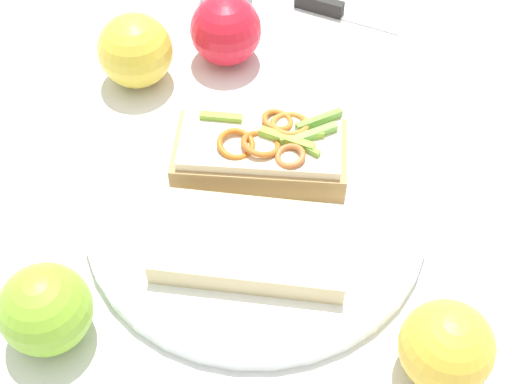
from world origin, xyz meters
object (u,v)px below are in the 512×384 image
at_px(apple_0, 226,30).
at_px(apple_3, 135,51).
at_px(plate, 256,211).
at_px(sandwich, 262,151).
at_px(apple_2, 46,309).
at_px(apple_1, 446,347).
at_px(knife, 329,8).
at_px(bread_slice_side, 251,244).

height_order(apple_0, apple_3, apple_3).
xyz_separation_m(plate, sandwich, (-0.05, 0.02, 0.03)).
bearing_deg(apple_0, apple_2, -37.60).
distance_m(plate, apple_3, 0.23).
distance_m(sandwich, apple_2, 0.24).
xyz_separation_m(apple_0, apple_1, (0.40, 0.06, -0.00)).
relative_size(apple_1, apple_3, 0.92).
relative_size(apple_1, apple_2, 0.98).
bearing_deg(knife, sandwich, -83.06).
xyz_separation_m(plate, apple_0, (-0.22, 0.03, 0.03)).
bearing_deg(plate, sandwich, 157.31).
xyz_separation_m(apple_3, knife, (-0.05, 0.23, -0.03)).
distance_m(plate, knife, 0.31).
relative_size(plate, sandwich, 1.74).
height_order(sandwich, knife, sandwich).
bearing_deg(knife, apple_3, -126.75).
xyz_separation_m(bread_slice_side, apple_0, (-0.27, 0.05, 0.01)).
height_order(apple_3, knife, apple_3).
bearing_deg(sandwich, apple_3, 138.32).
bearing_deg(plate, apple_3, -162.61).
height_order(apple_1, apple_2, apple_2).
xyz_separation_m(apple_2, apple_3, (-0.28, 0.12, 0.00)).
distance_m(sandwich, bread_slice_side, 0.10).
bearing_deg(knife, apple_0, -121.23).
height_order(bread_slice_side, apple_2, apple_2).
bearing_deg(sandwich, bread_slice_side, -90.74).
bearing_deg(apple_0, apple_1, 8.52).
relative_size(sandwich, knife, 1.70).
bearing_deg(knife, bread_slice_side, -79.69).
height_order(apple_0, apple_1, apple_0).
xyz_separation_m(plate, apple_2, (0.07, -0.19, 0.03)).
relative_size(apple_1, knife, 0.69).
height_order(sandwich, bread_slice_side, sandwich).
bearing_deg(apple_0, knife, 107.48).
xyz_separation_m(sandwich, apple_2, (0.11, -0.21, 0.00)).
relative_size(bread_slice_side, apple_0, 2.11).
xyz_separation_m(sandwich, apple_3, (-0.17, -0.09, 0.01)).
distance_m(bread_slice_side, apple_3, 0.26).
xyz_separation_m(bread_slice_side, apple_3, (-0.26, -0.05, 0.01)).
bearing_deg(bread_slice_side, knife, 83.18).
height_order(plate, sandwich, sandwich).
height_order(plate, apple_2, apple_2).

